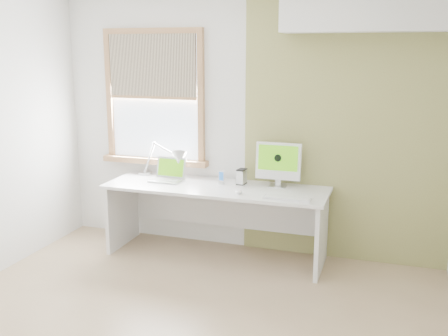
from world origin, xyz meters
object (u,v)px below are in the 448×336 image
at_px(desk_lamp, 172,160).
at_px(imac, 278,162).
at_px(laptop, 168,175).
at_px(desk, 218,204).
at_px(external_drive, 242,177).

bearing_deg(desk_lamp, imac, 0.13).
bearing_deg(imac, laptop, -174.07).
bearing_deg(desk, laptop, 178.33).
bearing_deg(imac, desk, -167.14).
relative_size(desk_lamp, external_drive, 4.09).
bearing_deg(imac, external_drive, -175.31).
bearing_deg(laptop, desk, -1.67).
relative_size(laptop, external_drive, 2.17).
bearing_deg(desk_lamp, desk, -13.39).
xyz_separation_m(desk_lamp, external_drive, (0.76, -0.03, -0.11)).
distance_m(external_drive, imac, 0.40).
distance_m(laptop, imac, 1.14).
relative_size(desk_lamp, imac, 1.43).
height_order(desk, laptop, laptop).
xyz_separation_m(desk_lamp, imac, (1.12, 0.00, 0.05)).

